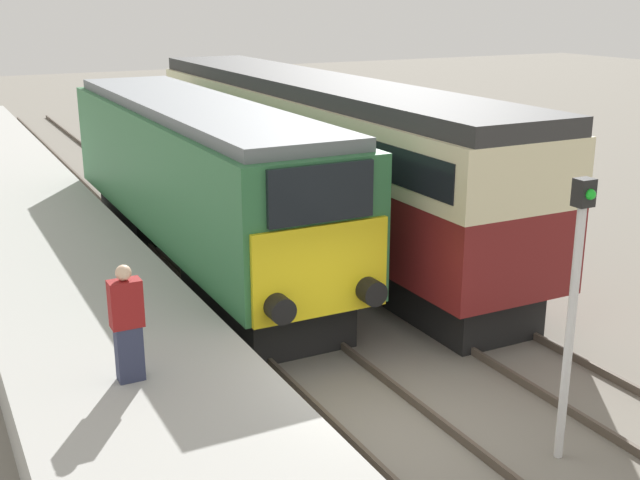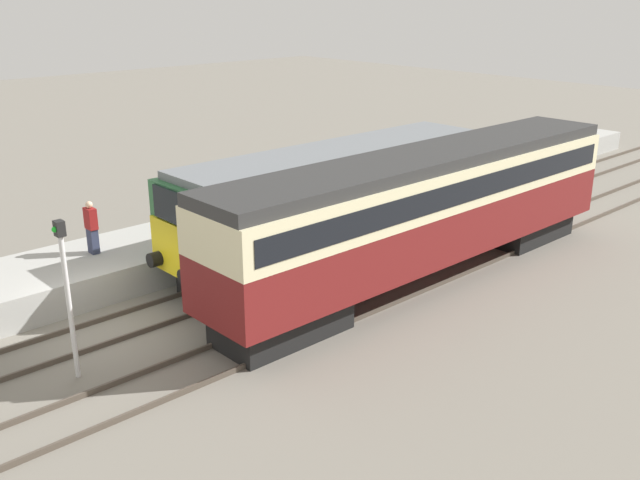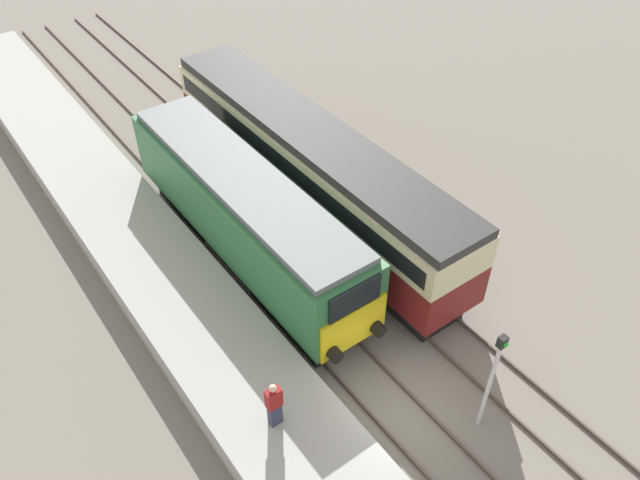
# 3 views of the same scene
# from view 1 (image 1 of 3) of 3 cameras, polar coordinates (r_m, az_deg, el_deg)

# --- Properties ---
(ground_plane) EXTENTS (120.00, 120.00, 0.00)m
(ground_plane) POSITION_cam_1_polar(r_m,az_deg,el_deg) (12.21, 5.07, -13.33)
(ground_plane) COLOR slate
(platform_left) EXTENTS (3.50, 50.00, 1.01)m
(platform_left) POSITION_cam_1_polar(r_m,az_deg,el_deg) (17.93, -18.02, -2.20)
(platform_left) COLOR #A8A8A3
(platform_left) RESTS_ON ground_plane
(rails_near_track) EXTENTS (1.51, 60.00, 0.14)m
(rails_near_track) POSITION_cam_1_polar(r_m,az_deg,el_deg) (16.17, -4.40, -5.12)
(rails_near_track) COLOR #4C4238
(rails_near_track) RESTS_ON ground_plane
(rails_far_track) EXTENTS (1.50, 60.00, 0.14)m
(rails_far_track) POSITION_cam_1_polar(r_m,az_deg,el_deg) (17.67, 5.81, -3.21)
(rails_far_track) COLOR #4C4238
(rails_far_track) RESTS_ON ground_plane
(locomotive) EXTENTS (2.70, 12.99, 3.87)m
(locomotive) POSITION_cam_1_polar(r_m,az_deg,el_deg) (18.74, -8.79, 4.47)
(locomotive) COLOR black
(locomotive) RESTS_ON ground_plane
(passenger_carriage) EXTENTS (2.75, 16.22, 4.18)m
(passenger_carriage) POSITION_cam_1_polar(r_m,az_deg,el_deg) (20.60, -0.45, 6.84)
(passenger_carriage) COLOR black
(passenger_carriage) RESTS_ON ground_plane
(person_on_platform) EXTENTS (0.44, 0.26, 1.69)m
(person_on_platform) POSITION_cam_1_polar(r_m,az_deg,el_deg) (11.33, -13.55, -5.82)
(person_on_platform) COLOR #2D334C
(person_on_platform) RESTS_ON platform_left
(signal_post) EXTENTS (0.24, 0.28, 3.96)m
(signal_post) POSITION_cam_1_polar(r_m,az_deg,el_deg) (11.02, 17.59, -4.00)
(signal_post) COLOR silver
(signal_post) RESTS_ON ground_plane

